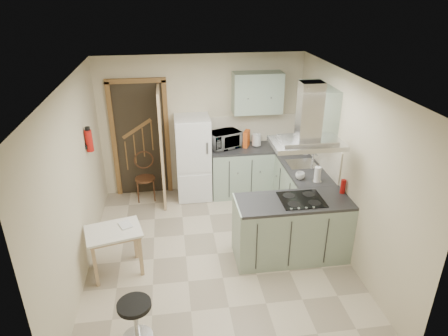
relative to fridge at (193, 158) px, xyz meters
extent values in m
plane|color=#C3B397|center=(0.20, -1.80, -0.75)|extent=(4.20, 4.20, 0.00)
plane|color=silver|center=(0.20, -1.80, 1.75)|extent=(4.20, 4.20, 0.00)
plane|color=beige|center=(0.20, 0.30, 0.50)|extent=(3.60, 0.00, 3.60)
plane|color=beige|center=(-1.60, -1.80, 0.50)|extent=(0.00, 4.20, 4.20)
plane|color=beige|center=(2.00, -1.80, 0.50)|extent=(0.00, 4.20, 4.20)
cube|color=brown|center=(-0.90, 0.27, 0.30)|extent=(1.10, 0.12, 2.10)
cube|color=white|center=(0.00, 0.00, 0.00)|extent=(0.60, 0.60, 1.50)
cube|color=#9EB2A0|center=(0.86, 0.00, -0.30)|extent=(1.08, 0.60, 0.90)
cube|color=#9EB2A0|center=(1.70, -0.68, -0.30)|extent=(0.60, 1.95, 0.90)
cube|color=beige|center=(1.16, 0.29, 0.40)|extent=(1.68, 0.02, 0.50)
cube|color=#9EB2A0|center=(1.15, 0.12, 1.10)|extent=(0.85, 0.35, 0.70)
cube|color=#9EB2A0|center=(1.82, -0.95, 1.10)|extent=(0.35, 0.90, 0.70)
cube|color=#9EB2A0|center=(1.22, -1.98, -0.30)|extent=(1.55, 0.65, 0.90)
cube|color=black|center=(1.32, -1.98, 0.16)|extent=(0.58, 0.50, 0.01)
cube|color=silver|center=(1.32, -1.98, 0.97)|extent=(0.90, 0.55, 0.10)
cube|color=silver|center=(1.70, -0.85, 0.16)|extent=(0.45, 0.40, 0.01)
cylinder|color=#B2140F|center=(-1.54, -0.90, 0.75)|extent=(0.10, 0.10, 0.32)
cube|color=tan|center=(-1.18, -1.99, -0.42)|extent=(0.80, 0.67, 0.65)
cube|color=#4D2B19|center=(-0.87, 0.01, -0.35)|extent=(0.38, 0.38, 0.79)
cylinder|color=black|center=(-0.87, -3.17, -0.50)|extent=(0.43, 0.43, 0.49)
imported|color=black|center=(0.56, 0.05, 0.30)|extent=(0.64, 0.54, 0.30)
cylinder|color=silver|center=(1.15, 0.04, 0.27)|extent=(0.19, 0.19, 0.24)
cube|color=#D85319|center=(0.96, 0.04, 0.30)|extent=(0.15, 0.21, 0.30)
imported|color=#A8A8B4|center=(1.90, -0.44, 0.24)|extent=(0.09, 0.09, 0.17)
cylinder|color=white|center=(1.72, -1.48, 0.27)|extent=(0.12, 0.12, 0.24)
imported|color=silver|center=(1.50, -1.37, 0.20)|extent=(0.18, 0.18, 0.11)
cylinder|color=#A2100D|center=(1.95, -1.87, 0.25)|extent=(0.08, 0.08, 0.20)
imported|color=maroon|center=(-1.11, -1.92, -0.05)|extent=(0.21, 0.24, 0.09)
camera|label=1|loc=(-0.38, -6.49, 2.80)|focal=32.00mm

